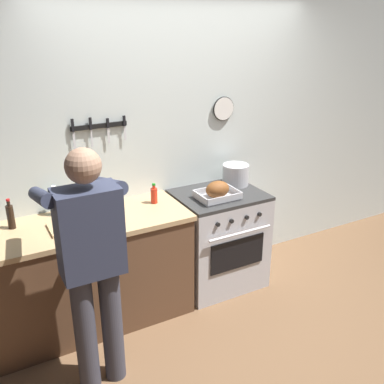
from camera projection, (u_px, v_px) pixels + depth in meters
ground_plane at (261, 353)px, 3.23m from camera, size 8.00×8.00×0.00m
wall_back at (178, 143)px, 3.86m from camera, size 6.00×0.13×2.60m
counter_block at (61, 279)px, 3.34m from camera, size 2.03×0.65×0.90m
stove at (218, 239)px, 3.97m from camera, size 0.76×0.67×0.90m
person_cook at (91, 258)px, 2.67m from camera, size 0.51×0.63×1.66m
roasting_pan at (217, 191)px, 3.67m from camera, size 0.35×0.26×0.16m
stock_pot at (236, 175)px, 3.98m from camera, size 0.24×0.24×0.19m
cutting_board at (74, 226)px, 3.19m from camera, size 0.36×0.24×0.02m
bottle_soy_sauce at (11, 216)px, 3.13m from camera, size 0.05×0.05×0.23m
bottle_hot_sauce at (154, 195)px, 3.58m from camera, size 0.06×0.06×0.17m
bottle_dish_soap at (55, 203)px, 3.35m from camera, size 0.07×0.07×0.24m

